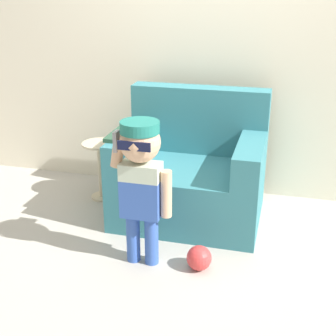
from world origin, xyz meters
TOP-DOWN VIEW (x-y plane):
  - ground_plane at (0.00, 0.00)m, footprint 10.00×10.00m
  - wall_back at (0.00, 0.64)m, footprint 10.00×0.05m
  - armchair at (-0.03, 0.08)m, footprint 1.14×0.87m
  - person_child at (-0.19, -0.70)m, footprint 0.40×0.30m
  - side_table at (-0.84, 0.16)m, footprint 0.30×0.30m
  - toy_ball at (0.20, -0.69)m, footprint 0.17×0.17m

SIDE VIEW (x-z plane):
  - ground_plane at x=0.00m, z-range 0.00..0.00m
  - toy_ball at x=0.20m, z-range 0.00..0.17m
  - side_table at x=-0.84m, z-range 0.05..0.56m
  - armchair at x=-0.03m, z-range -0.14..0.84m
  - person_child at x=-0.19m, z-range 0.16..1.15m
  - wall_back at x=0.00m, z-range 0.00..2.60m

